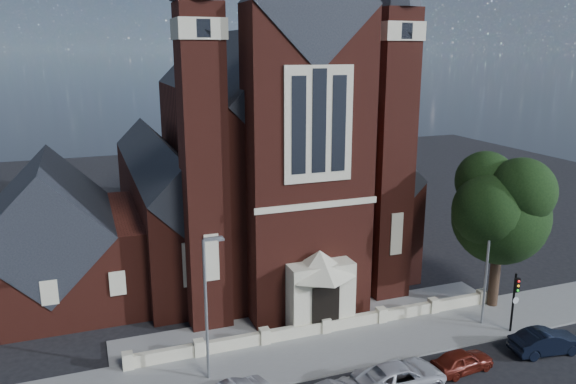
{
  "coord_description": "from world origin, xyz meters",
  "views": [
    {
      "loc": [
        -13.34,
        -22.75,
        17.37
      ],
      "look_at": [
        -0.45,
        12.0,
        7.93
      ],
      "focal_mm": 35.0,
      "sensor_mm": 36.0,
      "label": 1
    }
  ],
  "objects_px": {
    "street_lamp_left": "(207,301)",
    "car_white_suv": "(400,376)",
    "street_tree": "(505,211)",
    "traffic_signal": "(515,295)",
    "car_navy": "(547,342)",
    "street_lamp_right": "(489,258)",
    "parish_hall": "(51,245)",
    "church": "(249,159)",
    "car_dark_red": "(462,361)"
  },
  "relations": [
    {
      "from": "traffic_signal",
      "to": "parish_hall",
      "type": "bearing_deg",
      "value": 150.02
    },
    {
      "from": "church",
      "to": "street_lamp_left",
      "type": "xyz_separation_m",
      "value": [
        -7.91,
        -18.94,
        -3.59
      ]
    },
    {
      "from": "street_tree",
      "to": "car_white_suv",
      "type": "height_order",
      "value": "street_tree"
    },
    {
      "from": "parish_hall",
      "to": "car_white_suv",
      "type": "height_order",
      "value": "parish_hall"
    },
    {
      "from": "street_lamp_right",
      "to": "traffic_signal",
      "type": "distance_m",
      "value": 2.71
    },
    {
      "from": "street_tree",
      "to": "car_white_suv",
      "type": "xyz_separation_m",
      "value": [
        -11.29,
        -5.99,
        -6.25
      ]
    },
    {
      "from": "church",
      "to": "street_lamp_right",
      "type": "relative_size",
      "value": 4.31
    },
    {
      "from": "street_lamp_right",
      "to": "car_white_suv",
      "type": "distance_m",
      "value": 10.52
    },
    {
      "from": "parish_hall",
      "to": "car_navy",
      "type": "bearing_deg",
      "value": -33.68
    },
    {
      "from": "street_lamp_left",
      "to": "street_lamp_right",
      "type": "bearing_deg",
      "value": 0.0
    },
    {
      "from": "street_lamp_right",
      "to": "car_dark_red",
      "type": "xyz_separation_m",
      "value": [
        -4.72,
        -4.06,
        -3.97
      ]
    },
    {
      "from": "street_lamp_left",
      "to": "car_dark_red",
      "type": "height_order",
      "value": "street_lamp_left"
    },
    {
      "from": "street_tree",
      "to": "street_lamp_left",
      "type": "height_order",
      "value": "street_tree"
    },
    {
      "from": "street_lamp_right",
      "to": "car_white_suv",
      "type": "height_order",
      "value": "street_lamp_right"
    },
    {
      "from": "church",
      "to": "traffic_signal",
      "type": "distance_m",
      "value": 23.94
    },
    {
      "from": "car_white_suv",
      "to": "car_navy",
      "type": "height_order",
      "value": "car_navy"
    },
    {
      "from": "street_lamp_left",
      "to": "parish_hall",
      "type": "bearing_deg",
      "value": 120.02
    },
    {
      "from": "traffic_signal",
      "to": "car_dark_red",
      "type": "bearing_deg",
      "value": -156.23
    },
    {
      "from": "street_lamp_right",
      "to": "traffic_signal",
      "type": "bearing_deg",
      "value": -59.99
    },
    {
      "from": "street_tree",
      "to": "car_navy",
      "type": "height_order",
      "value": "street_tree"
    },
    {
      "from": "church",
      "to": "car_white_suv",
      "type": "distance_m",
      "value": 24.43
    },
    {
      "from": "parish_hall",
      "to": "street_lamp_left",
      "type": "height_order",
      "value": "parish_hall"
    },
    {
      "from": "car_dark_red",
      "to": "car_navy",
      "type": "distance_m",
      "value": 5.89
    },
    {
      "from": "church",
      "to": "traffic_signal",
      "type": "bearing_deg",
      "value": -61.8
    },
    {
      "from": "traffic_signal",
      "to": "car_white_suv",
      "type": "distance_m",
      "value": 10.24
    },
    {
      "from": "street_lamp_right",
      "to": "traffic_signal",
      "type": "relative_size",
      "value": 2.02
    },
    {
      "from": "parish_hall",
      "to": "street_tree",
      "type": "xyz_separation_m",
      "value": [
        28.6,
        -12.29,
        2.95
      ]
    },
    {
      "from": "street_tree",
      "to": "traffic_signal",
      "type": "distance_m",
      "value": 5.7
    },
    {
      "from": "car_dark_red",
      "to": "street_tree",
      "type": "bearing_deg",
      "value": -56.89
    },
    {
      "from": "parish_hall",
      "to": "street_lamp_right",
      "type": "distance_m",
      "value": 29.62
    },
    {
      "from": "car_navy",
      "to": "street_lamp_left",
      "type": "bearing_deg",
      "value": 84.4
    },
    {
      "from": "car_dark_red",
      "to": "street_lamp_left",
      "type": "bearing_deg",
      "value": 67.57
    },
    {
      "from": "street_tree",
      "to": "street_lamp_left",
      "type": "relative_size",
      "value": 1.32
    },
    {
      "from": "traffic_signal",
      "to": "car_navy",
      "type": "height_order",
      "value": "traffic_signal"
    },
    {
      "from": "car_white_suv",
      "to": "street_lamp_right",
      "type": "bearing_deg",
      "value": -65.88
    },
    {
      "from": "car_navy",
      "to": "street_tree",
      "type": "bearing_deg",
      "value": -6.26
    },
    {
      "from": "street_lamp_right",
      "to": "street_lamp_left",
      "type": "bearing_deg",
      "value": 180.0
    },
    {
      "from": "street_tree",
      "to": "car_dark_red",
      "type": "bearing_deg",
      "value": -141.44
    },
    {
      "from": "street_tree",
      "to": "street_lamp_right",
      "type": "bearing_deg",
      "value": -145.74
    },
    {
      "from": "church",
      "to": "street_tree",
      "type": "bearing_deg",
      "value": -53.83
    },
    {
      "from": "street_lamp_right",
      "to": "car_white_suv",
      "type": "relative_size",
      "value": 1.6
    },
    {
      "from": "church",
      "to": "car_white_suv",
      "type": "bearing_deg",
      "value": -86.79
    },
    {
      "from": "church",
      "to": "parish_hall",
      "type": "bearing_deg",
      "value": -162.84
    },
    {
      "from": "street_lamp_left",
      "to": "car_white_suv",
      "type": "xyz_separation_m",
      "value": [
        9.21,
        -4.28,
        -3.89
      ]
    },
    {
      "from": "traffic_signal",
      "to": "car_white_suv",
      "type": "bearing_deg",
      "value": -164.42
    },
    {
      "from": "street_tree",
      "to": "traffic_signal",
      "type": "bearing_deg",
      "value": -115.95
    },
    {
      "from": "parish_hall",
      "to": "traffic_signal",
      "type": "xyz_separation_m",
      "value": [
        27.0,
        -15.57,
        -1.43
      ]
    },
    {
      "from": "church",
      "to": "street_tree",
      "type": "xyz_separation_m",
      "value": [
        12.6,
        -17.23,
        -1.23
      ]
    },
    {
      "from": "parish_hall",
      "to": "street_lamp_left",
      "type": "distance_m",
      "value": 16.18
    },
    {
      "from": "street_tree",
      "to": "traffic_signal",
      "type": "height_order",
      "value": "street_tree"
    }
  ]
}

